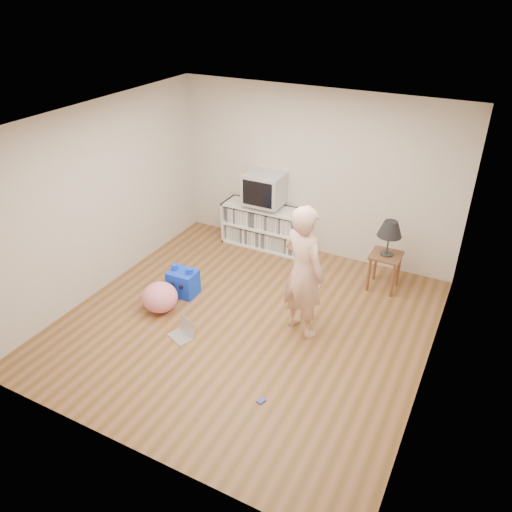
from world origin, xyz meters
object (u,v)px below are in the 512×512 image
object	(u,v)px
side_table	(385,263)
plush_blue	(183,282)
table_lamp	(390,230)
laptop	(184,332)
person	(303,272)
media_unit	(265,226)
dvd_deck	(265,205)
plush_pink	(160,297)
crt_tv	(265,188)

from	to	relation	value
side_table	plush_blue	bearing A→B (deg)	-149.45
table_lamp	laptop	xyz separation A→B (m)	(-1.93, -2.24, -0.88)
laptop	person	bearing A→B (deg)	53.07
media_unit	dvd_deck	world-z (taller)	dvd_deck
plush_pink	plush_blue	bearing A→B (deg)	83.56
media_unit	side_table	xyz separation A→B (m)	(2.09, -0.39, 0.07)
side_table	crt_tv	bearing A→B (deg)	170.07
media_unit	side_table	distance (m)	2.13
side_table	table_lamp	xyz separation A→B (m)	(-0.00, 0.00, 0.53)
dvd_deck	table_lamp	xyz separation A→B (m)	(2.09, -0.37, 0.21)
plush_pink	table_lamp	bearing A→B (deg)	37.36
crt_tv	plush_pink	bearing A→B (deg)	-100.48
table_lamp	person	bearing A→B (deg)	-114.66
dvd_deck	person	size ratio (longest dim) A/B	0.26
laptop	plush_blue	bearing A→B (deg)	145.59
plush_blue	media_unit	bearing A→B (deg)	77.04
side_table	person	world-z (taller)	person
plush_blue	plush_pink	bearing A→B (deg)	-98.01
side_table	laptop	xyz separation A→B (m)	(-1.93, -2.24, -0.36)
media_unit	laptop	world-z (taller)	media_unit
crt_tv	side_table	size ratio (longest dim) A/B	1.09
media_unit	crt_tv	world-z (taller)	crt_tv
crt_tv	laptop	world-z (taller)	crt_tv
side_table	plush_blue	distance (m)	2.87
side_table	person	bearing A→B (deg)	-114.66
crt_tv	table_lamp	distance (m)	2.13
media_unit	dvd_deck	distance (m)	0.39
table_lamp	plush_pink	distance (m)	3.25
dvd_deck	plush_pink	size ratio (longest dim) A/B	0.95
side_table	media_unit	bearing A→B (deg)	169.56
crt_tv	plush_pink	distance (m)	2.47
laptop	table_lamp	bearing A→B (deg)	70.42
media_unit	dvd_deck	size ratio (longest dim) A/B	3.11
side_table	laptop	size ratio (longest dim) A/B	1.46
dvd_deck	laptop	bearing A→B (deg)	-86.31
dvd_deck	side_table	size ratio (longest dim) A/B	0.82
media_unit	table_lamp	distance (m)	2.21
plush_blue	side_table	bearing A→B (deg)	28.99
table_lamp	plush_blue	size ratio (longest dim) A/B	1.15
crt_tv	plush_blue	distance (m)	2.04
person	plush_blue	size ratio (longest dim) A/B	3.88
dvd_deck	side_table	bearing A→B (deg)	-10.02
side_table	plush_pink	size ratio (longest dim) A/B	1.16
dvd_deck	laptop	world-z (taller)	dvd_deck
crt_tv	laptop	distance (m)	2.78
crt_tv	person	size ratio (longest dim) A/B	0.35
dvd_deck	crt_tv	xyz separation A→B (m)	(0.00, -0.00, 0.29)
dvd_deck	crt_tv	distance (m)	0.29
dvd_deck	person	world-z (taller)	person
dvd_deck	plush_blue	xyz separation A→B (m)	(-0.37, -1.82, -0.54)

